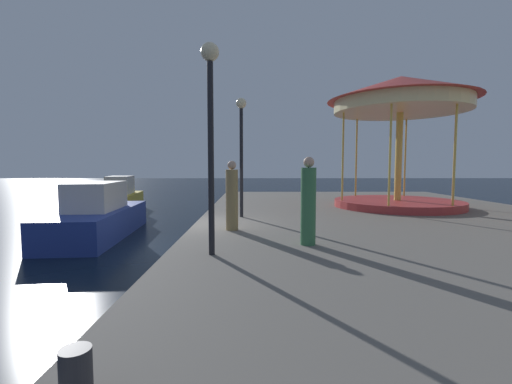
{
  "coord_description": "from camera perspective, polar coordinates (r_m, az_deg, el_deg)",
  "views": [
    {
      "loc": [
        1.81,
        -10.64,
        2.59
      ],
      "look_at": [
        1.94,
        4.61,
        1.41
      ],
      "focal_mm": 24.18,
      "sensor_mm": 36.0,
      "label": 1
    }
  ],
  "objects": [
    {
      "name": "lamp_post_near_edge",
      "position": [
        6.95,
        -7.55,
        13.17
      ],
      "size": [
        0.36,
        0.36,
        4.15
      ],
      "color": "black",
      "rests_on": "quay_dock"
    },
    {
      "name": "bollard_south",
      "position": [
        3.27,
        -27.64,
        -25.13
      ],
      "size": [
        0.24,
        0.24,
        0.4
      ],
      "primitive_type": "cylinder",
      "color": "#2D2D33",
      "rests_on": "quay_dock"
    },
    {
      "name": "lamp_post_mid_promenade",
      "position": [
        11.97,
        -2.45,
        9.31
      ],
      "size": [
        0.36,
        0.36,
        4.09
      ],
      "color": "black",
      "rests_on": "quay_dock"
    },
    {
      "name": "person_by_the_water",
      "position": [
        7.82,
        8.65,
        -1.9
      ],
      "size": [
        0.34,
        0.34,
        1.98
      ],
      "color": "#387247",
      "rests_on": "quay_dock"
    },
    {
      "name": "motorboat_blue",
      "position": [
        13.76,
        -24.67,
        -3.73
      ],
      "size": [
        2.46,
        6.0,
        1.99
      ],
      "color": "navy",
      "rests_on": "ground"
    },
    {
      "name": "quay_dock",
      "position": [
        11.95,
        24.32,
        -6.54
      ],
      "size": [
        13.58,
        25.49,
        0.8
      ],
      "primitive_type": "cube",
      "color": "slate",
      "rests_on": "ground"
    },
    {
      "name": "person_near_carousel",
      "position": [
        9.53,
        -4.0,
        -0.94
      ],
      "size": [
        0.34,
        0.34,
        1.92
      ],
      "color": "#937A4C",
      "rests_on": "quay_dock"
    },
    {
      "name": "motorboat_yellow",
      "position": [
        20.74,
        -21.45,
        -1.0
      ],
      "size": [
        2.27,
        4.48,
        2.01
      ],
      "color": "gold",
      "rests_on": "ground"
    },
    {
      "name": "ground_plane",
      "position": [
        11.1,
        -9.97,
        -9.14
      ],
      "size": [
        120.0,
        120.0,
        0.0
      ],
      "primitive_type": "plane",
      "color": "black"
    },
    {
      "name": "carousel",
      "position": [
        16.16,
        22.75,
        12.48
      ],
      "size": [
        6.09,
        6.09,
        5.53
      ],
      "color": "#B23333",
      "rests_on": "quay_dock"
    }
  ]
}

